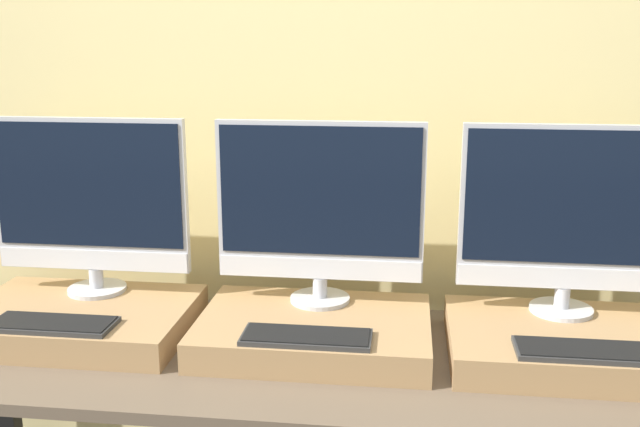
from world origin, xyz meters
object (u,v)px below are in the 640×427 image
keyboard_left (53,324)px  monitor_left (90,201)px  monitor_center (320,207)px  keyboard_right (584,351)px  monitor_right (569,214)px  keyboard_center (306,337)px

keyboard_left → monitor_left: bearing=90.0°
monitor_center → keyboard_right: size_ratio=1.78×
monitor_left → monitor_center: 0.64m
keyboard_right → monitor_right: bearing=90.0°
monitor_center → keyboard_center: size_ratio=1.78×
monitor_left → monitor_right: size_ratio=1.00×
keyboard_left → keyboard_right: same height
monitor_center → monitor_right: 0.64m
monitor_center → keyboard_center: monitor_center is taller
keyboard_left → monitor_center: (0.64, 0.26, 0.26)m
monitor_center → keyboard_right: monitor_center is taller
keyboard_left → monitor_right: 1.34m
monitor_left → monitor_right: bearing=0.0°
monitor_left → keyboard_right: monitor_left is taller
keyboard_left → keyboard_right: (1.29, 0.00, 0.00)m
keyboard_left → monitor_right: size_ratio=0.56×
keyboard_center → monitor_right: bearing=22.1°
monitor_center → monitor_right: same height
keyboard_left → monitor_center: 0.74m
monitor_right → monitor_left: bearing=180.0°
monitor_left → monitor_right: 1.29m
monitor_left → keyboard_center: 0.74m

